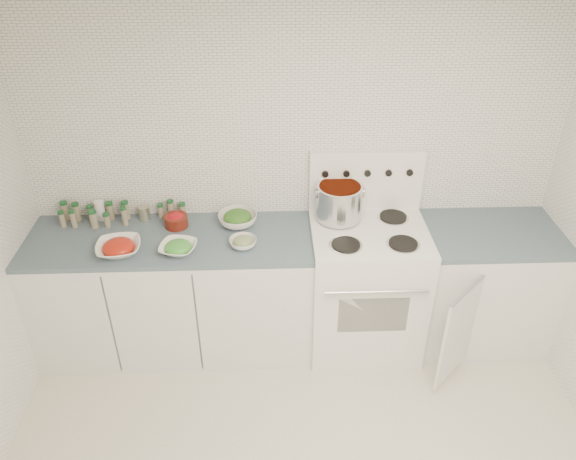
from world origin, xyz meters
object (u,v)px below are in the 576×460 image
Objects in this scene: stock_pot at (339,200)px; bowl_snowpea at (178,247)px; bowl_tomato at (119,247)px; stove at (365,283)px.

stock_pot reaches higher than bowl_snowpea.
bowl_tomato is (-1.40, -0.30, -0.13)m from stock_pot.
stock_pot is 1.08m from bowl_snowpea.
stock_pot is 1.07× the size of bowl_tomato.
bowl_tomato is at bearing -174.68° from stove.
stove is at bearing 5.32° from bowl_tomato.
bowl_tomato is at bearing -167.87° from stock_pot.
stock_pot is 1.22× the size of bowl_snowpea.
stove reaches higher than bowl_snowpea.
stock_pot reaches higher than bowl_tomato.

